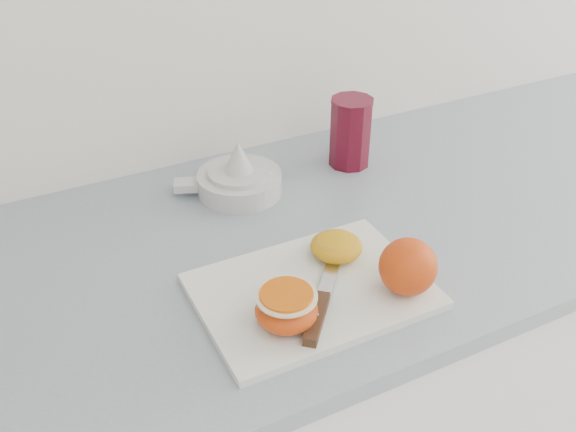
{
  "coord_description": "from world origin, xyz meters",
  "views": [
    {
      "loc": [
        -0.64,
        0.95,
        1.48
      ],
      "look_at": [
        -0.29,
        1.65,
        0.96
      ],
      "focal_mm": 40.0,
      "sensor_mm": 36.0,
      "label": 1
    }
  ],
  "objects": [
    {
      "name": "counter",
      "position": [
        -0.18,
        1.7,
        0.45
      ],
      "size": [
        2.62,
        0.64,
        0.89
      ],
      "color": "white",
      "rests_on": "ground"
    },
    {
      "name": "whole_orange",
      "position": [
        -0.19,
        1.49,
        0.94
      ],
      "size": [
        0.08,
        0.08,
        0.08
      ],
      "color": "#D54D10",
      "rests_on": "cutting_board"
    },
    {
      "name": "squeezed_shell",
      "position": [
        -0.24,
        1.6,
        0.92
      ],
      "size": [
        0.08,
        0.08,
        0.03
      ],
      "color": "#C6870E",
      "rests_on": "cutting_board"
    },
    {
      "name": "half_orange",
      "position": [
        -0.37,
        1.51,
        0.93
      ],
      "size": [
        0.08,
        0.08,
        0.05
      ],
      "color": "#D54D10",
      "rests_on": "cutting_board"
    },
    {
      "name": "cutting_board",
      "position": [
        -0.3,
        1.55,
        0.9
      ],
      "size": [
        0.32,
        0.23,
        0.01
      ],
      "primitive_type": "cube",
      "rotation": [
        0.0,
        0.0,
        -0.0
      ],
      "color": "silver",
      "rests_on": "counter"
    },
    {
      "name": "citrus_juicer",
      "position": [
        -0.29,
        1.85,
        0.92
      ],
      "size": [
        0.19,
        0.15,
        0.1
      ],
      "color": "silver",
      "rests_on": "counter"
    },
    {
      "name": "paring_knife",
      "position": [
        -0.32,
        1.5,
        0.91
      ],
      "size": [
        0.16,
        0.18,
        0.01
      ],
      "color": "#422A17",
      "rests_on": "cutting_board"
    },
    {
      "name": "red_tumbler",
      "position": [
        -0.06,
        1.86,
        0.95
      ],
      "size": [
        0.08,
        0.08,
        0.13
      ],
      "color": "#5C0B1D",
      "rests_on": "counter"
    }
  ]
}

